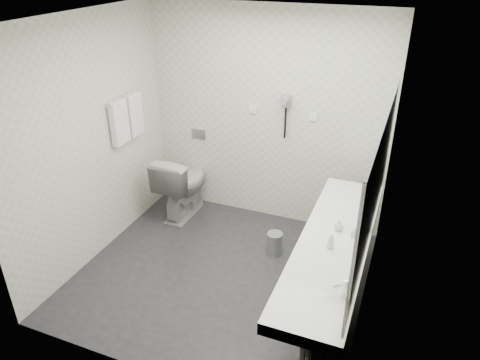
% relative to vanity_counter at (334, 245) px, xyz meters
% --- Properties ---
extents(floor, '(2.80, 2.80, 0.00)m').
position_rel_vanity_counter_xyz_m(floor, '(-1.12, 0.20, -0.80)').
color(floor, '#27262C').
rests_on(floor, ground).
extents(ceiling, '(2.80, 2.80, 0.00)m').
position_rel_vanity_counter_xyz_m(ceiling, '(-1.12, 0.20, 1.70)').
color(ceiling, white).
rests_on(ceiling, wall_back).
extents(wall_back, '(2.80, 0.00, 2.80)m').
position_rel_vanity_counter_xyz_m(wall_back, '(-1.12, 1.50, 0.45)').
color(wall_back, silver).
rests_on(wall_back, floor).
extents(wall_front, '(2.80, 0.00, 2.80)m').
position_rel_vanity_counter_xyz_m(wall_front, '(-1.12, -1.10, 0.45)').
color(wall_front, silver).
rests_on(wall_front, floor).
extents(wall_left, '(0.00, 2.60, 2.60)m').
position_rel_vanity_counter_xyz_m(wall_left, '(-2.52, 0.20, 0.45)').
color(wall_left, silver).
rests_on(wall_left, floor).
extents(wall_right, '(0.00, 2.60, 2.60)m').
position_rel_vanity_counter_xyz_m(wall_right, '(0.27, 0.20, 0.45)').
color(wall_right, silver).
rests_on(wall_right, floor).
extents(vanity_counter, '(0.55, 2.20, 0.10)m').
position_rel_vanity_counter_xyz_m(vanity_counter, '(0.00, 0.00, 0.00)').
color(vanity_counter, white).
rests_on(vanity_counter, floor).
extents(vanity_panel, '(0.03, 2.15, 0.75)m').
position_rel_vanity_counter_xyz_m(vanity_panel, '(0.02, 0.00, -0.42)').
color(vanity_panel, gray).
rests_on(vanity_panel, floor).
extents(vanity_post_far, '(0.06, 0.06, 0.75)m').
position_rel_vanity_counter_xyz_m(vanity_post_far, '(0.05, 1.04, -0.42)').
color(vanity_post_far, silver).
rests_on(vanity_post_far, floor).
extents(mirror, '(0.02, 2.20, 1.05)m').
position_rel_vanity_counter_xyz_m(mirror, '(0.26, 0.00, 0.65)').
color(mirror, '#B2BCC6').
rests_on(mirror, wall_right).
extents(basin_near, '(0.40, 0.31, 0.05)m').
position_rel_vanity_counter_xyz_m(basin_near, '(0.00, -0.65, 0.04)').
color(basin_near, white).
rests_on(basin_near, vanity_counter).
extents(basin_far, '(0.40, 0.31, 0.05)m').
position_rel_vanity_counter_xyz_m(basin_far, '(0.00, 0.65, 0.04)').
color(basin_far, white).
rests_on(basin_far, vanity_counter).
extents(faucet_near, '(0.04, 0.04, 0.15)m').
position_rel_vanity_counter_xyz_m(faucet_near, '(0.19, -0.65, 0.12)').
color(faucet_near, silver).
rests_on(faucet_near, vanity_counter).
extents(faucet_far, '(0.04, 0.04, 0.15)m').
position_rel_vanity_counter_xyz_m(faucet_far, '(0.19, 0.65, 0.12)').
color(faucet_far, silver).
rests_on(faucet_far, vanity_counter).
extents(soap_bottle_a, '(0.05, 0.05, 0.10)m').
position_rel_vanity_counter_xyz_m(soap_bottle_a, '(0.14, 0.10, 0.10)').
color(soap_bottle_a, silver).
rests_on(soap_bottle_a, vanity_counter).
extents(soap_bottle_b, '(0.09, 0.09, 0.10)m').
position_rel_vanity_counter_xyz_m(soap_bottle_b, '(0.00, 0.16, 0.10)').
color(soap_bottle_b, silver).
rests_on(soap_bottle_b, vanity_counter).
extents(soap_bottle_c, '(0.06, 0.06, 0.14)m').
position_rel_vanity_counter_xyz_m(soap_bottle_c, '(-0.01, -0.12, 0.12)').
color(soap_bottle_c, silver).
rests_on(soap_bottle_c, vanity_counter).
extents(glass_left, '(0.07, 0.07, 0.12)m').
position_rel_vanity_counter_xyz_m(glass_left, '(0.22, 0.24, 0.11)').
color(glass_left, silver).
rests_on(glass_left, vanity_counter).
extents(glass_right, '(0.07, 0.07, 0.11)m').
position_rel_vanity_counter_xyz_m(glass_right, '(0.20, 0.27, 0.11)').
color(glass_right, silver).
rests_on(glass_right, vanity_counter).
extents(toilet, '(0.47, 0.81, 0.81)m').
position_rel_vanity_counter_xyz_m(toilet, '(-2.05, 1.14, -0.40)').
color(toilet, white).
rests_on(toilet, floor).
extents(flush_plate, '(0.18, 0.02, 0.12)m').
position_rel_vanity_counter_xyz_m(flush_plate, '(-1.98, 1.49, 0.15)').
color(flush_plate, '#B2B5BA').
rests_on(flush_plate, wall_back).
extents(pedal_bin, '(0.23, 0.23, 0.24)m').
position_rel_vanity_counter_xyz_m(pedal_bin, '(-0.73, 0.75, -0.68)').
color(pedal_bin, '#B2B5BA').
rests_on(pedal_bin, floor).
extents(bin_lid, '(0.17, 0.17, 0.01)m').
position_rel_vanity_counter_xyz_m(bin_lid, '(-0.73, 0.75, -0.55)').
color(bin_lid, '#B2B5BA').
rests_on(bin_lid, pedal_bin).
extents(towel_rail, '(0.02, 0.62, 0.02)m').
position_rel_vanity_counter_xyz_m(towel_rail, '(-2.47, 0.75, 0.75)').
color(towel_rail, silver).
rests_on(towel_rail, wall_left).
extents(towel_near, '(0.07, 0.24, 0.48)m').
position_rel_vanity_counter_xyz_m(towel_near, '(-2.46, 0.61, 0.53)').
color(towel_near, white).
rests_on(towel_near, towel_rail).
extents(towel_far, '(0.07, 0.24, 0.48)m').
position_rel_vanity_counter_xyz_m(towel_far, '(-2.46, 0.89, 0.53)').
color(towel_far, white).
rests_on(towel_far, towel_rail).
extents(dryer_cradle, '(0.10, 0.04, 0.14)m').
position_rel_vanity_counter_xyz_m(dryer_cradle, '(-0.88, 1.47, 0.70)').
color(dryer_cradle, gray).
rests_on(dryer_cradle, wall_back).
extents(dryer_barrel, '(0.08, 0.14, 0.08)m').
position_rel_vanity_counter_xyz_m(dryer_barrel, '(-0.88, 1.40, 0.73)').
color(dryer_barrel, gray).
rests_on(dryer_barrel, dryer_cradle).
extents(dryer_cord, '(0.02, 0.02, 0.35)m').
position_rel_vanity_counter_xyz_m(dryer_cord, '(-0.88, 1.46, 0.45)').
color(dryer_cord, black).
rests_on(dryer_cord, dryer_cradle).
extents(switch_plate_a, '(0.09, 0.02, 0.09)m').
position_rel_vanity_counter_xyz_m(switch_plate_a, '(-1.27, 1.49, 0.55)').
color(switch_plate_a, white).
rests_on(switch_plate_a, wall_back).
extents(switch_plate_b, '(0.09, 0.02, 0.09)m').
position_rel_vanity_counter_xyz_m(switch_plate_b, '(-0.57, 1.49, 0.55)').
color(switch_plate_b, white).
rests_on(switch_plate_b, wall_back).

